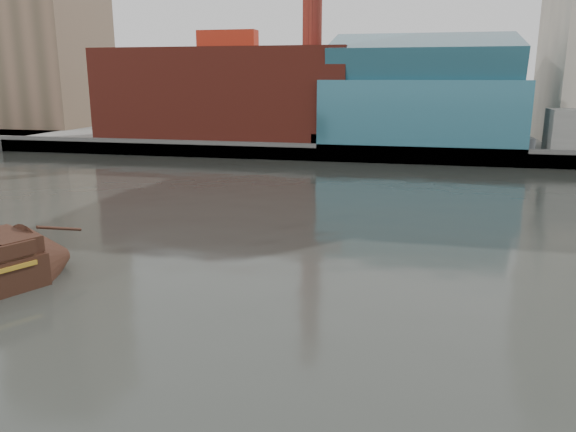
# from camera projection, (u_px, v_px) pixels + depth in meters

# --- Properties ---
(ground) EXTENTS (400.00, 400.00, 0.00)m
(ground) POSITION_uv_depth(u_px,v_px,m) (186.00, 360.00, 25.24)
(ground) COLOR #272924
(ground) RESTS_ON ground
(promenade_far) EXTENTS (220.00, 60.00, 2.00)m
(promenade_far) POSITION_uv_depth(u_px,v_px,m) (367.00, 136.00, 112.09)
(promenade_far) COLOR slate
(promenade_far) RESTS_ON ground
(seawall) EXTENTS (220.00, 1.00, 2.60)m
(seawall) POSITION_uv_depth(u_px,v_px,m) (350.00, 153.00, 84.09)
(seawall) COLOR #4C4C49
(seawall) RESTS_ON ground
(skyline) EXTENTS (149.00, 45.00, 62.00)m
(skyline) POSITION_uv_depth(u_px,v_px,m) (397.00, 6.00, 98.27)
(skyline) COLOR brown
(skyline) RESTS_ON promenade_far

